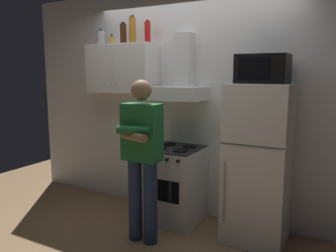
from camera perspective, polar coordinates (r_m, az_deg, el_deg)
The scene contains 13 objects.
ground_plane at distance 3.89m, azimuth 0.00°, elevation -16.97°, with size 7.00×7.00×0.00m, color olive.
back_wall_tiled at distance 4.05m, azimuth 4.08°, elevation 3.96°, with size 4.80×0.10×2.70m, color white.
upper_cabinet at distance 4.27m, azimuth -7.72°, elevation 9.53°, with size 0.90×0.37×0.60m.
stove_oven at distance 3.95m, azimuth 1.11°, elevation -9.77°, with size 0.60×0.62×0.87m.
range_hood at distance 3.86m, azimuth 2.04°, elevation 7.41°, with size 0.60×0.44×0.75m.
refrigerator at distance 3.53m, azimuth 15.03°, elevation -6.17°, with size 0.60×0.62×1.60m.
microwave at distance 3.43m, azimuth 15.74°, elevation 9.27°, with size 0.48×0.37×0.28m.
person_standing at distance 3.34m, azimuth -4.46°, elevation -4.94°, with size 0.38×0.33×1.64m.
bottle_soda_red at distance 4.12m, azimuth -3.48°, elevation 15.54°, with size 0.07×0.07×0.26m.
bottle_spice_jar at distance 4.38m, azimuth -9.48°, elevation 14.15°, with size 0.05×0.05×0.13m.
bottle_liquor_amber at distance 4.21m, azimuth -6.03°, elevation 15.81°, with size 0.08×0.08×0.33m.
bottle_canister_steel at distance 4.47m, azimuth -11.32°, elevation 14.43°, with size 0.10×0.10×0.19m.
bottle_rum_dark at distance 4.29m, azimuth -7.56°, elevation 15.21°, with size 0.08×0.08×0.26m.
Camera 1 is at (1.68, -3.07, 1.70)m, focal length 36.05 mm.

